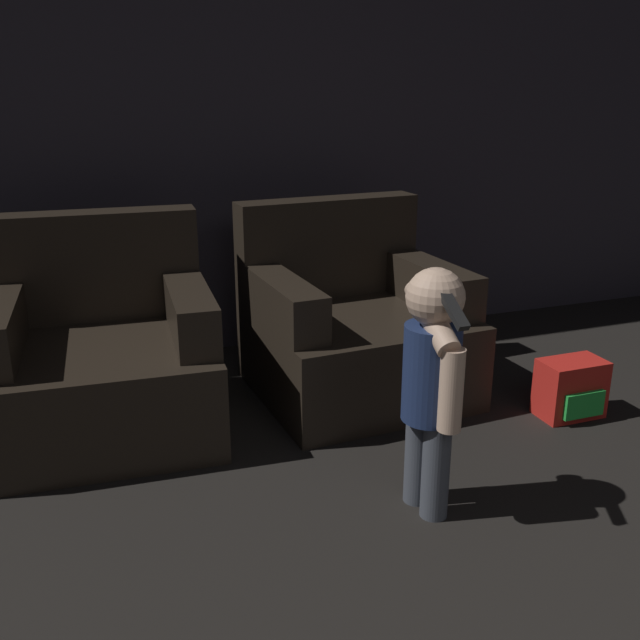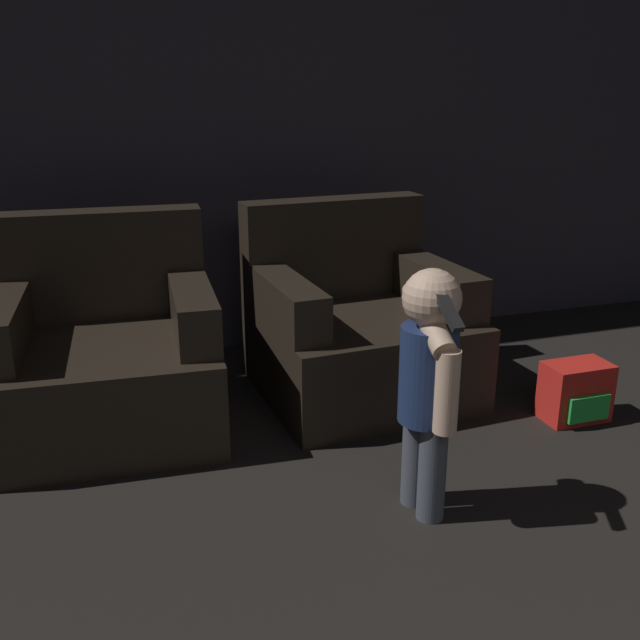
{
  "view_description": "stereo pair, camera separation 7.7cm",
  "coord_description": "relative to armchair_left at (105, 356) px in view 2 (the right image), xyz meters",
  "views": [
    {
      "loc": [
        -1.06,
        0.89,
        1.37
      ],
      "look_at": [
        -0.21,
        3.21,
        0.54
      ],
      "focal_mm": 40.0,
      "sensor_mm": 36.0,
      "label": 1
    },
    {
      "loc": [
        -0.98,
        0.86,
        1.37
      ],
      "look_at": [
        -0.21,
        3.21,
        0.54
      ],
      "focal_mm": 40.0,
      "sensor_mm": 36.0,
      "label": 2
    }
  ],
  "objects": [
    {
      "name": "wall_back",
      "position": [
        0.97,
        0.76,
        1.0
      ],
      "size": [
        8.4,
        0.05,
        2.6
      ],
      "color": "#3D3842",
      "rests_on": "ground_plane"
    },
    {
      "name": "toy_backpack",
      "position": [
        1.88,
        -0.6,
        -0.17
      ],
      "size": [
        0.27,
        0.19,
        0.25
      ],
      "color": "red",
      "rests_on": "ground_plane"
    },
    {
      "name": "armchair_right",
      "position": [
        1.11,
        0.0,
        0.0
      ],
      "size": [
        0.93,
        0.89,
        0.85
      ],
      "rotation": [
        0.0,
        0.0,
        0.06
      ],
      "color": "black",
      "rests_on": "ground_plane"
    },
    {
      "name": "armchair_left",
      "position": [
        0.0,
        0.0,
        0.0
      ],
      "size": [
        0.93,
        0.9,
        0.85
      ],
      "rotation": [
        0.0,
        0.0,
        -0.06
      ],
      "color": "black",
      "rests_on": "ground_plane"
    },
    {
      "name": "person_toddler",
      "position": [
        0.96,
        -1.02,
        0.2
      ],
      "size": [
        0.18,
        0.33,
        0.84
      ],
      "rotation": [
        0.0,
        0.0,
        -1.49
      ],
      "color": "#474C56",
      "rests_on": "ground_plane"
    }
  ]
}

